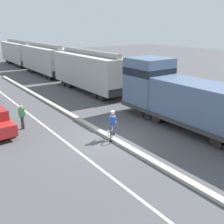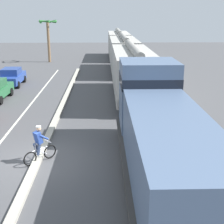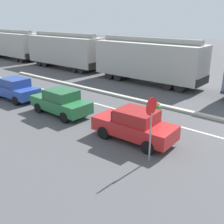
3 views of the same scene
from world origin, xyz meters
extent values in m
cube|color=#B2AD9E|center=(0.00, 6.00, 0.08)|extent=(0.36, 36.00, 0.16)
cube|color=silver|center=(-2.40, 6.00, 0.00)|extent=(0.14, 36.00, 0.01)
cube|color=#ACA9A1|center=(5.27, 10.99, 2.15)|extent=(2.90, 10.40, 3.10)
cylinder|color=gray|center=(5.27, 10.99, 3.88)|extent=(0.60, 9.88, 0.60)
cube|color=black|center=(5.27, 16.24, 0.95)|extent=(2.61, 0.10, 0.70)
cube|color=black|center=(5.27, 5.74, 0.95)|extent=(2.61, 0.10, 0.70)
cylinder|color=black|center=(5.27, 14.77, 0.45)|extent=(2.46, 0.90, 0.90)
cylinder|color=black|center=(5.27, 13.67, 0.45)|extent=(2.46, 0.90, 0.90)
cylinder|color=black|center=(5.27, 8.32, 0.45)|extent=(2.46, 0.90, 0.90)
cylinder|color=black|center=(5.27, 7.22, 0.45)|extent=(2.46, 0.90, 0.90)
cube|color=#AAA79F|center=(5.27, 22.59, 2.15)|extent=(2.90, 10.40, 3.10)
cylinder|color=gray|center=(5.27, 22.59, 3.88)|extent=(0.60, 9.88, 0.60)
cube|color=black|center=(5.27, 27.84, 0.95)|extent=(2.61, 0.10, 0.70)
cube|color=black|center=(5.27, 17.34, 0.95)|extent=(2.61, 0.10, 0.70)
cylinder|color=black|center=(5.27, 26.37, 0.45)|extent=(2.46, 0.90, 0.90)
cylinder|color=black|center=(5.27, 25.27, 0.45)|extent=(2.46, 0.90, 0.90)
cylinder|color=black|center=(5.27, 19.92, 0.45)|extent=(2.46, 0.90, 0.90)
cylinder|color=black|center=(5.27, 18.82, 0.45)|extent=(2.46, 0.90, 0.90)
cube|color=#AEACA4|center=(5.27, 34.19, 2.15)|extent=(2.90, 10.40, 3.10)
cylinder|color=gray|center=(5.27, 34.19, 3.88)|extent=(0.60, 9.88, 0.60)
cube|color=black|center=(5.27, 28.94, 0.95)|extent=(2.61, 0.10, 0.70)
cylinder|color=black|center=(5.27, 37.97, 0.45)|extent=(2.46, 0.90, 0.90)
cylinder|color=black|center=(5.27, 36.87, 0.45)|extent=(2.46, 0.90, 0.90)
cylinder|color=black|center=(5.27, 31.52, 0.45)|extent=(2.46, 0.90, 0.90)
cylinder|color=black|center=(5.27, 30.42, 0.45)|extent=(2.46, 0.90, 0.90)
cube|color=red|center=(-5.47, 4.94, 0.67)|extent=(1.85, 4.26, 0.70)
cube|color=maroon|center=(-5.46, 4.79, 1.32)|extent=(1.57, 1.95, 0.60)
cube|color=#1E232D|center=(-5.50, 5.79, 1.27)|extent=(1.43, 0.17, 0.51)
cylinder|color=black|center=(-6.32, 6.21, 0.32)|extent=(0.24, 0.65, 0.64)
cylinder|color=black|center=(-4.71, 6.27, 0.32)|extent=(0.24, 0.65, 0.64)
cylinder|color=black|center=(-6.23, 3.61, 0.32)|extent=(0.24, 0.65, 0.64)
cylinder|color=black|center=(-4.62, 3.67, 0.32)|extent=(0.24, 0.65, 0.64)
cube|color=#286B3D|center=(-5.38, 10.68, 0.67)|extent=(1.77, 4.23, 0.70)
cube|color=#225B34|center=(-5.38, 10.53, 1.32)|extent=(1.53, 1.93, 0.60)
cube|color=#1E232D|center=(-5.36, 11.53, 1.27)|extent=(1.43, 0.14, 0.51)
cylinder|color=black|center=(-6.16, 12.00, 0.32)|extent=(0.23, 0.64, 0.64)
cylinder|color=black|center=(-4.55, 11.97, 0.32)|extent=(0.23, 0.64, 0.64)
cylinder|color=black|center=(-6.21, 9.39, 0.32)|extent=(0.23, 0.64, 0.64)
cylinder|color=black|center=(-4.59, 9.36, 0.32)|extent=(0.23, 0.64, 0.64)
cube|color=#28479E|center=(-5.48, 15.84, 0.67)|extent=(1.80, 4.24, 0.70)
cube|color=navy|center=(-5.48, 15.69, 1.32)|extent=(1.54, 1.93, 0.60)
cube|color=#1E232D|center=(-5.50, 16.69, 1.27)|extent=(1.43, 0.15, 0.51)
cylinder|color=black|center=(-4.70, 17.16, 0.32)|extent=(0.23, 0.64, 0.64)
cylinder|color=black|center=(-6.26, 14.52, 0.32)|extent=(0.23, 0.64, 0.64)
cylinder|color=black|center=(-4.64, 14.56, 0.32)|extent=(0.23, 0.64, 0.64)
cylinder|color=gray|center=(-6.75, 3.21, 1.10)|extent=(0.07, 0.07, 2.20)
cylinder|color=red|center=(-6.75, 3.23, 2.50)|extent=(0.76, 0.03, 0.76)
cylinder|color=white|center=(-6.75, 3.25, 2.50)|extent=(0.48, 0.01, 0.48)
cylinder|color=#33333D|center=(-3.72, 4.63, 0.42)|extent=(0.22, 0.22, 0.85)
cube|color=#338C4C|center=(-3.72, 4.63, 1.13)|extent=(0.34, 0.22, 0.56)
sphere|color=tan|center=(-3.72, 4.63, 1.52)|extent=(0.20, 0.20, 0.20)
camera|label=1|loc=(-8.34, -11.73, 6.47)|focal=42.00mm
camera|label=2|loc=(3.02, -12.92, 6.43)|focal=50.00mm
camera|label=3|loc=(-15.39, -1.90, 5.89)|focal=42.00mm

